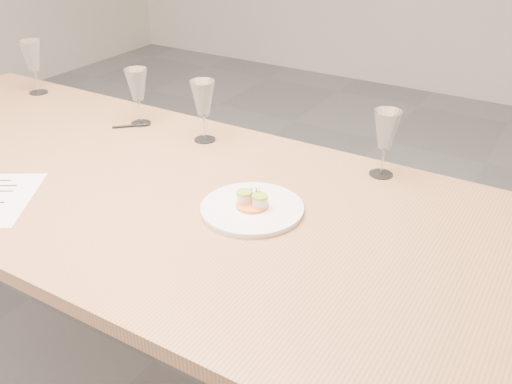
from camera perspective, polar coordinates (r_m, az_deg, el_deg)
The scene contains 8 objects.
ground at distance 2.18m, azimuth -10.26°, elevation -16.31°, with size 7.00×7.00×0.00m, color slate.
dining_table at distance 1.77m, azimuth -12.15°, elevation -0.49°, with size 2.40×1.00×0.75m.
dinner_plate at distance 1.52m, azimuth -0.38°, elevation -1.58°, with size 0.28×0.28×0.07m.
ballpoint_pen at distance 2.11m, azimuth -12.36°, elevation 6.48°, with size 0.10×0.10×0.01m.
wine_glass_0 at distance 2.54m, azimuth -21.50°, elevation 12.47°, with size 0.09×0.09×0.22m.
wine_glass_1 at distance 2.09m, azimuth -11.80°, elevation 10.35°, with size 0.08×0.08×0.20m.
wine_glass_2 at distance 1.91m, azimuth -5.32°, elevation 9.21°, with size 0.08×0.08×0.21m.
wine_glass_3 at distance 1.70m, azimuth 12.87°, elevation 5.98°, with size 0.08×0.08×0.20m.
Camera 1 is at (1.11, -1.10, 1.53)m, focal length 40.00 mm.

